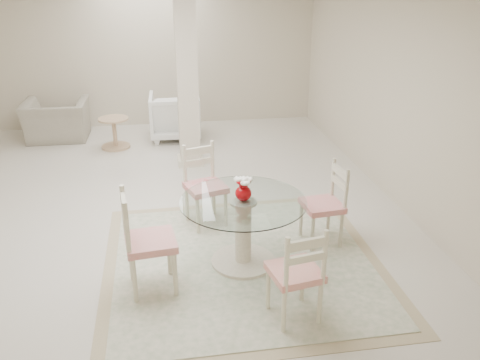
{
  "coord_description": "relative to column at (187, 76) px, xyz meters",
  "views": [
    {
      "loc": [
        0.08,
        -6.02,
        2.85
      ],
      "look_at": [
        0.83,
        -1.43,
        0.85
      ],
      "focal_mm": 38.0,
      "sensor_mm": 36.0,
      "label": 1
    }
  ],
  "objects": [
    {
      "name": "ground",
      "position": [
        -0.5,
        -1.3,
        -1.35
      ],
      "size": [
        7.0,
        7.0,
        0.0
      ],
      "primitive_type": "plane",
      "color": "beige",
      "rests_on": "ground"
    },
    {
      "name": "room_shell",
      "position": [
        -0.5,
        -1.3,
        0.51
      ],
      "size": [
        6.02,
        7.02,
        2.71
      ],
      "color": "beige",
      "rests_on": "ground"
    },
    {
      "name": "column",
      "position": [
        0.0,
        0.0,
        0.0
      ],
      "size": [
        0.3,
        0.3,
        2.7
      ],
      "primitive_type": "cube",
      "color": "beige",
      "rests_on": "ground"
    },
    {
      "name": "area_rug",
      "position": [
        0.33,
        -2.93,
        -1.34
      ],
      "size": [
        2.82,
        2.82,
        0.02
      ],
      "color": "tan",
      "rests_on": "ground"
    },
    {
      "name": "dining_table",
      "position": [
        0.33,
        -2.93,
        -0.98
      ],
      "size": [
        1.24,
        1.24,
        0.72
      ],
      "rotation": [
        0.0,
        0.0,
        0.31
      ],
      "color": "beige",
      "rests_on": "ground"
    },
    {
      "name": "red_vase",
      "position": [
        0.33,
        -2.93,
        -0.51
      ],
      "size": [
        0.19,
        0.18,
        0.25
      ],
      "color": "#A6050A",
      "rests_on": "dining_table"
    },
    {
      "name": "dining_chair_east",
      "position": [
        1.3,
        -2.64,
        -0.82
      ],
      "size": [
        0.44,
        0.44,
        1.01
      ],
      "rotation": [
        0.0,
        0.0,
        -1.47
      ],
      "color": "beige",
      "rests_on": "ground"
    },
    {
      "name": "dining_chair_north",
      "position": [
        0.02,
        -1.96,
        -0.8
      ],
      "size": [
        0.52,
        0.52,
        1.05
      ],
      "rotation": [
        0.0,
        0.0,
        0.29
      ],
      "color": "beige",
      "rests_on": "ground"
    },
    {
      "name": "dining_chair_west",
      "position": [
        -0.65,
        -3.22,
        -0.76
      ],
      "size": [
        0.49,
        0.49,
        1.12
      ],
      "rotation": [
        0.0,
        0.0,
        1.68
      ],
      "color": "beige",
      "rests_on": "ground"
    },
    {
      "name": "dining_chair_south",
      "position": [
        0.63,
        -3.9,
        -0.82
      ],
      "size": [
        0.47,
        0.47,
        1.01
      ],
      "rotation": [
        0.0,
        0.0,
        3.32
      ],
      "color": "beige",
      "rests_on": "ground"
    },
    {
      "name": "recliner_taupe",
      "position": [
        -2.19,
        1.53,
        -1.01
      ],
      "size": [
        1.06,
        0.93,
        0.68
      ],
      "primitive_type": "imported",
      "rotation": [
        0.0,
        0.0,
        3.12
      ],
      "color": "#A19A86",
      "rests_on": "ground"
    },
    {
      "name": "armchair_white",
      "position": [
        -0.16,
        1.29,
        -0.95
      ],
      "size": [
        0.87,
        0.9,
        0.79
      ],
      "primitive_type": "imported",
      "rotation": [
        0.0,
        0.0,
        3.11
      ],
      "color": "white",
      "rests_on": "ground"
    },
    {
      "name": "side_table",
      "position": [
        -1.18,
        0.92,
        -1.11
      ],
      "size": [
        0.49,
        0.49,
        0.51
      ],
      "color": "tan",
      "rests_on": "ground"
    }
  ]
}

